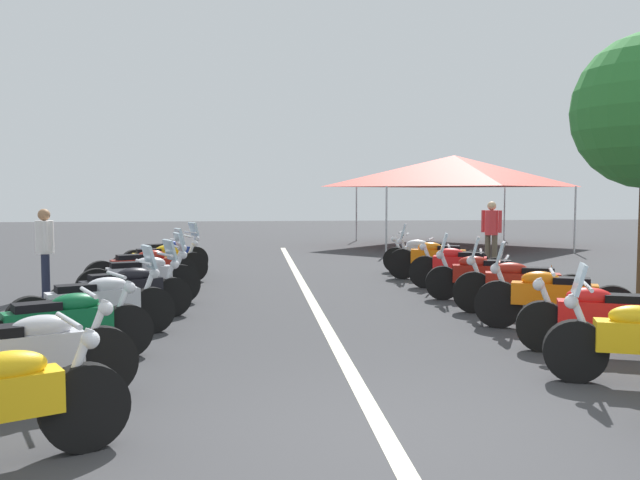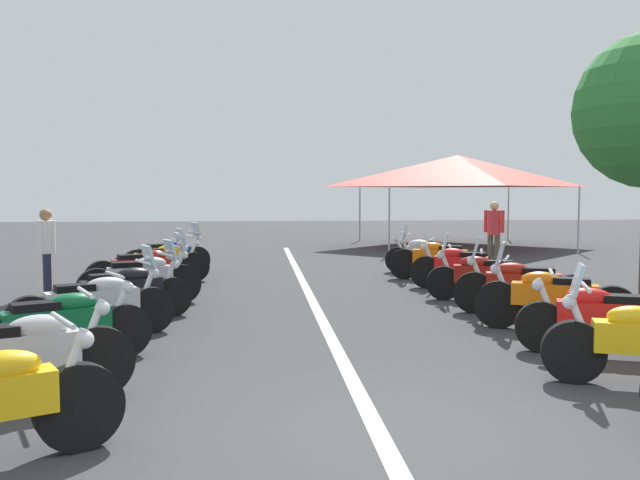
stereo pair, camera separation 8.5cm
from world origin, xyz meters
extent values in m
plane|color=#38383A|center=(0.00, 0.00, 0.00)|extent=(80.00, 80.00, 0.00)
cube|color=beige|center=(6.03, 0.00, 0.00)|extent=(24.53, 0.16, 0.01)
cylinder|color=black|center=(0.15, 2.27, 0.33)|extent=(0.44, 0.64, 0.66)
ellipsoid|color=#EAB214|center=(-0.10, 2.73, 0.71)|extent=(0.48, 0.58, 0.22)
cylinder|color=silver|center=(0.12, 2.33, 0.63)|extent=(0.20, 0.29, 0.58)
cylinder|color=silver|center=(0.10, 2.36, 0.99)|extent=(0.56, 0.33, 0.04)
sphere|color=silver|center=(0.17, 2.23, 0.83)|extent=(0.14, 0.14, 0.14)
cylinder|color=black|center=(1.49, 2.44, 0.33)|extent=(0.40, 0.67, 0.67)
cube|color=silver|center=(1.20, 3.07, 0.51)|extent=(0.69, 1.07, 0.30)
ellipsoid|color=silver|center=(1.28, 2.91, 0.71)|extent=(0.45, 0.58, 0.22)
cylinder|color=silver|center=(1.46, 2.50, 0.63)|extent=(0.18, 0.29, 0.58)
cylinder|color=silver|center=(1.45, 2.53, 0.99)|extent=(0.58, 0.29, 0.04)
sphere|color=silver|center=(1.51, 2.40, 0.83)|extent=(0.14, 0.14, 0.14)
cylinder|color=black|center=(3.03, 2.50, 0.31)|extent=(0.42, 0.61, 0.62)
cube|color=#0C592D|center=(2.67, 3.15, 0.49)|extent=(0.79, 1.13, 0.30)
ellipsoid|color=#0C592D|center=(2.76, 2.99, 0.69)|extent=(0.48, 0.58, 0.22)
cube|color=black|center=(2.57, 3.34, 0.67)|extent=(0.46, 0.55, 0.12)
cylinder|color=silver|center=(3.00, 2.55, 0.61)|extent=(0.20, 0.29, 0.58)
cylinder|color=silver|center=(2.98, 2.58, 0.97)|extent=(0.56, 0.33, 0.04)
sphere|color=silver|center=(3.05, 2.45, 0.81)|extent=(0.14, 0.14, 0.14)
cylinder|color=silver|center=(2.62, 3.63, 0.22)|extent=(0.33, 0.52, 0.08)
cylinder|color=black|center=(4.39, 2.40, 0.31)|extent=(0.40, 0.63, 0.63)
cylinder|color=black|center=(3.73, 3.78, 0.31)|extent=(0.40, 0.63, 0.63)
cube|color=silver|center=(4.06, 3.09, 0.49)|extent=(0.75, 1.17, 0.30)
ellipsoid|color=silver|center=(4.13, 2.93, 0.69)|extent=(0.46, 0.58, 0.22)
cube|color=black|center=(3.96, 3.29, 0.67)|extent=(0.44, 0.55, 0.12)
cylinder|color=silver|center=(4.36, 2.46, 0.61)|extent=(0.19, 0.29, 0.58)
cylinder|color=silver|center=(4.34, 2.49, 0.97)|extent=(0.58, 0.30, 0.04)
sphere|color=silver|center=(4.41, 2.36, 0.81)|extent=(0.14, 0.14, 0.14)
cylinder|color=silver|center=(4.02, 3.58, 0.22)|extent=(0.31, 0.53, 0.08)
cube|color=silver|center=(4.38, 2.42, 1.04)|extent=(0.38, 0.27, 0.32)
cylinder|color=black|center=(5.61, 2.27, 0.30)|extent=(0.41, 0.60, 0.61)
cylinder|color=black|center=(4.89, 3.64, 0.30)|extent=(0.41, 0.60, 0.61)
cube|color=black|center=(5.25, 2.96, 0.48)|extent=(0.79, 1.17, 0.30)
ellipsoid|color=black|center=(5.33, 2.80, 0.68)|extent=(0.47, 0.58, 0.22)
cube|color=black|center=(5.15, 3.15, 0.66)|extent=(0.45, 0.55, 0.12)
cylinder|color=silver|center=(5.58, 2.32, 0.60)|extent=(0.20, 0.29, 0.58)
cylinder|color=silver|center=(5.56, 2.36, 0.96)|extent=(0.57, 0.32, 0.04)
sphere|color=silver|center=(5.63, 2.23, 0.80)|extent=(0.14, 0.14, 0.14)
cylinder|color=silver|center=(5.20, 3.45, 0.21)|extent=(0.33, 0.52, 0.08)
cube|color=silver|center=(5.60, 2.29, 1.03)|extent=(0.38, 0.27, 0.32)
cylinder|color=black|center=(6.85, 2.27, 0.34)|extent=(0.36, 0.68, 0.67)
cylinder|color=black|center=(6.38, 3.58, 0.34)|extent=(0.36, 0.68, 0.67)
cube|color=silver|center=(6.62, 2.92, 0.52)|extent=(0.62, 1.09, 0.30)
ellipsoid|color=silver|center=(6.68, 2.75, 0.72)|extent=(0.42, 0.58, 0.22)
cube|color=black|center=(6.55, 3.13, 0.70)|extent=(0.41, 0.54, 0.12)
cylinder|color=silver|center=(6.83, 2.32, 0.64)|extent=(0.16, 0.30, 0.58)
cylinder|color=silver|center=(6.82, 2.36, 1.00)|extent=(0.60, 0.25, 0.04)
sphere|color=silver|center=(6.87, 2.22, 0.84)|extent=(0.14, 0.14, 0.14)
cylinder|color=silver|center=(6.65, 3.38, 0.24)|extent=(0.26, 0.54, 0.08)
cube|color=silver|center=(6.85, 2.29, 1.07)|extent=(0.38, 0.24, 0.32)
cylinder|color=black|center=(8.36, 2.41, 0.33)|extent=(0.39, 0.66, 0.66)
cylinder|color=black|center=(7.76, 3.79, 0.33)|extent=(0.39, 0.66, 0.66)
cube|color=maroon|center=(8.06, 3.10, 0.51)|extent=(0.71, 1.16, 0.30)
ellipsoid|color=maroon|center=(8.13, 2.94, 0.71)|extent=(0.45, 0.58, 0.22)
cube|color=black|center=(7.97, 3.30, 0.69)|extent=(0.43, 0.54, 0.12)
cylinder|color=silver|center=(8.33, 2.47, 0.63)|extent=(0.18, 0.29, 0.58)
cylinder|color=silver|center=(8.32, 2.51, 0.99)|extent=(0.58, 0.28, 0.04)
sphere|color=silver|center=(8.38, 2.37, 0.83)|extent=(0.14, 0.14, 0.14)
cylinder|color=silver|center=(8.04, 3.59, 0.23)|extent=(0.29, 0.54, 0.08)
cube|color=silver|center=(8.35, 2.43, 1.06)|extent=(0.38, 0.25, 0.32)
cylinder|color=black|center=(9.72, 2.31, 0.32)|extent=(0.34, 0.65, 0.64)
cylinder|color=black|center=(9.26, 3.65, 0.32)|extent=(0.34, 0.65, 0.64)
cube|color=#EAB214|center=(9.49, 2.98, 0.50)|extent=(0.61, 1.11, 0.30)
ellipsoid|color=#EAB214|center=(9.55, 2.81, 0.70)|extent=(0.41, 0.58, 0.22)
cube|color=black|center=(9.42, 3.18, 0.68)|extent=(0.40, 0.54, 0.12)
cylinder|color=silver|center=(9.70, 2.36, 0.62)|extent=(0.16, 0.30, 0.58)
cylinder|color=silver|center=(9.69, 2.40, 0.98)|extent=(0.60, 0.24, 0.04)
sphere|color=silver|center=(9.74, 2.26, 0.82)|extent=(0.14, 0.14, 0.14)
cylinder|color=silver|center=(9.53, 3.44, 0.22)|extent=(0.25, 0.55, 0.08)
cylinder|color=black|center=(11.19, 2.38, 0.32)|extent=(0.44, 0.62, 0.64)
cylinder|color=black|center=(10.44, 3.65, 0.32)|extent=(0.44, 0.62, 0.64)
cube|color=navy|center=(10.82, 3.02, 0.50)|extent=(0.81, 1.11, 0.30)
ellipsoid|color=navy|center=(10.91, 2.86, 0.70)|extent=(0.49, 0.58, 0.22)
cube|color=black|center=(10.70, 3.21, 0.68)|extent=(0.47, 0.55, 0.12)
cylinder|color=silver|center=(11.16, 2.44, 0.62)|extent=(0.21, 0.29, 0.58)
cylinder|color=silver|center=(11.14, 2.47, 0.98)|extent=(0.55, 0.35, 0.04)
sphere|color=silver|center=(11.22, 2.34, 0.82)|extent=(0.14, 0.14, 0.14)
cylinder|color=silver|center=(10.75, 3.49, 0.22)|extent=(0.35, 0.51, 0.08)
cube|color=silver|center=(11.18, 2.40, 1.05)|extent=(0.37, 0.29, 0.32)
cylinder|color=black|center=(1.54, -2.20, 0.32)|extent=(0.35, 0.64, 0.63)
ellipsoid|color=#EAB214|center=(1.34, -2.73, 0.70)|extent=(0.42, 0.58, 0.22)
cylinder|color=silver|center=(1.52, -2.26, 0.62)|extent=(0.17, 0.30, 0.58)
cylinder|color=silver|center=(1.50, -2.30, 0.98)|extent=(0.60, 0.25, 0.04)
sphere|color=silver|center=(1.55, -2.15, 0.82)|extent=(0.14, 0.14, 0.14)
cube|color=silver|center=(1.53, -2.22, 1.05)|extent=(0.38, 0.24, 0.32)
cylinder|color=black|center=(2.84, -2.43, 0.31)|extent=(0.35, 0.62, 0.61)
cube|color=red|center=(2.58, -3.08, 0.49)|extent=(0.64, 1.09, 0.30)
ellipsoid|color=red|center=(2.65, -2.91, 0.69)|extent=(0.43, 0.58, 0.22)
cube|color=black|center=(2.51, -3.28, 0.67)|extent=(0.41, 0.54, 0.12)
cylinder|color=silver|center=(2.81, -2.48, 0.61)|extent=(0.17, 0.30, 0.58)
cylinder|color=silver|center=(2.80, -2.52, 0.97)|extent=(0.59, 0.26, 0.04)
sphere|color=silver|center=(2.85, -2.38, 0.81)|extent=(0.14, 0.14, 0.14)
cylinder|color=black|center=(4.29, -2.42, 0.33)|extent=(0.41, 0.66, 0.67)
cylinder|color=black|center=(3.66, -3.77, 0.33)|extent=(0.41, 0.66, 0.67)
cube|color=orange|center=(3.98, -3.10, 0.51)|extent=(0.73, 1.14, 0.30)
ellipsoid|color=orange|center=(4.05, -2.93, 0.71)|extent=(0.46, 0.58, 0.22)
cube|color=black|center=(3.88, -3.30, 0.69)|extent=(0.44, 0.54, 0.12)
cylinder|color=silver|center=(4.27, -2.48, 0.63)|extent=(0.19, 0.29, 0.58)
cylinder|color=silver|center=(4.25, -2.51, 0.99)|extent=(0.58, 0.30, 0.04)
sphere|color=silver|center=(4.31, -2.38, 0.83)|extent=(0.14, 0.14, 0.14)
cylinder|color=silver|center=(3.62, -3.42, 0.23)|extent=(0.30, 0.53, 0.08)
cube|color=silver|center=(4.28, -2.44, 1.06)|extent=(0.38, 0.26, 0.32)
cylinder|color=black|center=(5.47, -2.46, 0.33)|extent=(0.34, 0.67, 0.66)
cylinder|color=black|center=(5.00, -3.86, 0.33)|extent=(0.34, 0.67, 0.66)
cube|color=maroon|center=(5.23, -3.16, 0.51)|extent=(0.62, 1.16, 0.30)
ellipsoid|color=maroon|center=(5.29, -2.99, 0.71)|extent=(0.41, 0.58, 0.22)
cube|color=black|center=(5.16, -3.37, 0.69)|extent=(0.40, 0.54, 0.12)
cylinder|color=silver|center=(5.45, -2.51, 0.63)|extent=(0.16, 0.30, 0.58)
cylinder|color=silver|center=(5.43, -2.55, 0.99)|extent=(0.60, 0.23, 0.04)
sphere|color=silver|center=(5.48, -2.41, 0.83)|extent=(0.14, 0.14, 0.14)
cylinder|color=silver|center=(4.92, -3.52, 0.23)|extent=(0.25, 0.55, 0.08)
cube|color=silver|center=(5.46, -2.48, 1.06)|extent=(0.38, 0.23, 0.32)
cylinder|color=black|center=(6.79, -2.33, 0.30)|extent=(0.28, 0.62, 0.60)
cylinder|color=black|center=(6.44, -3.72, 0.30)|extent=(0.28, 0.62, 0.60)
cube|color=maroon|center=(6.62, -3.02, 0.48)|extent=(0.54, 1.13, 0.30)
ellipsoid|color=maroon|center=(6.66, -2.85, 0.68)|extent=(0.38, 0.57, 0.22)
cube|color=black|center=(6.57, -3.24, 0.66)|extent=(0.37, 0.53, 0.12)
cylinder|color=silver|center=(6.78, -2.39, 0.60)|extent=(0.14, 0.30, 0.58)
cylinder|color=silver|center=(6.77, -2.43, 0.96)|extent=(0.61, 0.19, 0.04)
sphere|color=silver|center=(6.81, -2.28, 0.80)|extent=(0.14, 0.14, 0.14)
cylinder|color=silver|center=(6.34, -3.40, 0.21)|extent=(0.21, 0.55, 0.08)
cube|color=silver|center=(6.79, -2.35, 1.03)|extent=(0.38, 0.21, 0.32)
cylinder|color=black|center=(8.29, -2.40, 0.32)|extent=(0.38, 0.65, 0.64)
cylinder|color=black|center=(7.77, -3.65, 0.32)|extent=(0.38, 0.65, 0.64)
cube|color=red|center=(8.03, -3.02, 0.50)|extent=(0.65, 1.06, 0.30)
ellipsoid|color=red|center=(8.10, -2.86, 0.70)|extent=(0.44, 0.58, 0.22)
cube|color=black|center=(7.95, -3.23, 0.68)|extent=(0.42, 0.54, 0.12)
cylinder|color=silver|center=(8.26, -2.45, 0.62)|extent=(0.18, 0.29, 0.58)
cylinder|color=silver|center=(8.25, -2.49, 0.98)|extent=(0.59, 0.27, 0.04)
sphere|color=silver|center=(8.31, -2.35, 0.82)|extent=(0.14, 0.14, 0.14)
cylinder|color=silver|center=(7.71, -3.33, 0.23)|extent=(0.28, 0.54, 0.08)
cylinder|color=black|center=(9.71, -2.25, 0.33)|extent=(0.32, 0.68, 0.67)
cylinder|color=black|center=(9.28, -3.74, 0.33)|extent=(0.32, 0.68, 0.67)
cube|color=orange|center=(9.49, -3.00, 0.51)|extent=(0.60, 1.21, 0.30)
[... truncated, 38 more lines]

